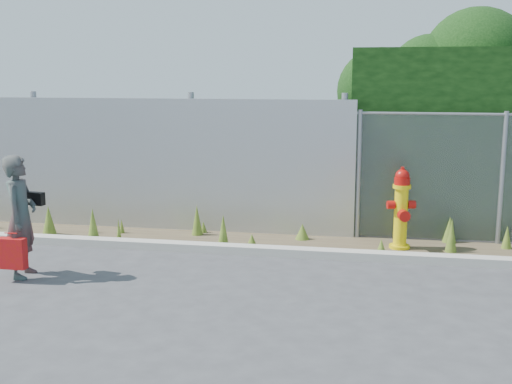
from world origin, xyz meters
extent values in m
plane|color=#3D3D3F|center=(0.00, 0.00, 0.00)|extent=(80.00, 80.00, 0.00)
cube|color=#B0AB9F|center=(0.00, 1.80, 0.06)|extent=(16.00, 0.22, 0.12)
cube|color=#4D3F2C|center=(0.00, 2.40, 0.01)|extent=(16.00, 1.20, 0.01)
cone|color=#4A671E|center=(-3.00, 2.00, 0.27)|extent=(0.20, 0.20, 0.53)
cone|color=#4A671E|center=(-0.93, 2.08, 0.25)|extent=(0.18, 0.18, 0.50)
cone|color=#4A671E|center=(-0.50, 2.16, 0.10)|extent=(0.17, 0.17, 0.20)
cone|color=#4A671E|center=(2.43, 2.37, 0.26)|extent=(0.17, 0.17, 0.51)
cone|color=#4A671E|center=(3.28, 2.72, 0.18)|extent=(0.15, 0.15, 0.36)
cone|color=#4A671E|center=(-2.76, 2.57, 0.12)|extent=(0.10, 0.10, 0.24)
cone|color=#4A671E|center=(2.47, 2.93, 0.21)|extent=(0.22, 0.22, 0.42)
cone|color=#4A671E|center=(0.21, 2.70, 0.13)|extent=(0.23, 0.23, 0.26)
cone|color=#4A671E|center=(-2.59, 2.03, 0.19)|extent=(0.09, 0.09, 0.39)
cone|color=#4A671E|center=(-3.88, 2.26, 0.24)|extent=(0.23, 0.23, 0.49)
cone|color=#4A671E|center=(-1.44, 2.84, 0.10)|extent=(0.12, 0.12, 0.19)
cone|color=#4A671E|center=(-3.24, 2.49, 0.14)|extent=(0.11, 0.11, 0.27)
cone|color=#4A671E|center=(-1.51, 2.67, 0.25)|extent=(0.18, 0.18, 0.50)
cone|color=#4A671E|center=(1.42, 1.98, 0.13)|extent=(0.17, 0.17, 0.26)
cube|color=#ADB0B5|center=(-3.25, 3.00, 1.10)|extent=(8.50, 0.08, 2.20)
cylinder|color=gray|center=(-4.50, 3.12, 1.15)|extent=(0.10, 0.10, 2.30)
cylinder|color=gray|center=(-1.70, 3.12, 1.15)|extent=(0.10, 0.10, 2.30)
cylinder|color=gray|center=(0.80, 3.12, 1.15)|extent=(0.10, 0.10, 2.30)
cylinder|color=gray|center=(1.05, 3.00, 1.02)|extent=(0.07, 0.07, 2.05)
cylinder|color=gray|center=(3.20, 3.00, 1.02)|extent=(0.07, 0.07, 2.05)
sphere|color=black|center=(1.35, 3.93, 2.31)|extent=(1.45, 1.45, 1.45)
sphere|color=black|center=(2.16, 4.21, 2.55)|extent=(1.40, 1.40, 1.40)
sphere|color=black|center=(2.90, 4.22, 2.79)|extent=(1.79, 1.79, 1.79)
cylinder|color=yellow|center=(1.70, 2.45, 0.03)|extent=(0.31, 0.31, 0.07)
cylinder|color=yellow|center=(1.70, 2.45, 0.47)|extent=(0.20, 0.20, 0.94)
cylinder|color=yellow|center=(1.70, 2.45, 0.96)|extent=(0.26, 0.26, 0.06)
cylinder|color=#B20F0A|center=(1.70, 2.45, 1.04)|extent=(0.23, 0.23, 0.11)
sphere|color=#B20F0A|center=(1.70, 2.45, 1.11)|extent=(0.21, 0.21, 0.21)
cylinder|color=#B20F0A|center=(1.70, 2.45, 1.22)|extent=(0.06, 0.06, 0.06)
cylinder|color=#B20F0A|center=(1.55, 2.45, 0.68)|extent=(0.11, 0.12, 0.12)
cylinder|color=#B20F0A|center=(1.85, 2.45, 0.68)|extent=(0.11, 0.12, 0.12)
cylinder|color=#B20F0A|center=(1.70, 2.30, 0.55)|extent=(0.17, 0.13, 0.17)
imported|color=#0F645C|center=(-3.16, 0.25, 0.79)|extent=(0.45, 0.62, 1.59)
cube|color=#B1180A|center=(-3.16, 0.00, 0.37)|extent=(0.36, 0.13, 0.39)
cylinder|color=#B1180A|center=(-3.16, 0.00, 0.64)|extent=(0.17, 0.01, 0.01)
cube|color=black|center=(-3.05, 0.45, 0.99)|extent=(0.23, 0.09, 0.17)
camera|label=1|loc=(1.27, -7.10, 2.61)|focal=45.00mm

